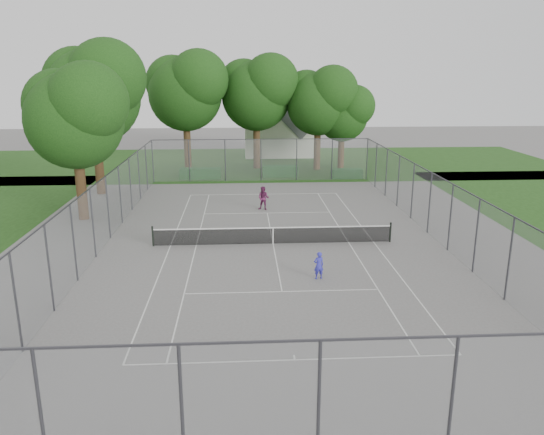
{
  "coord_description": "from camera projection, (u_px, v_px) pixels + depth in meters",
  "views": [
    {
      "loc": [
        -1.61,
        -27.06,
        9.04
      ],
      "look_at": [
        0.0,
        1.0,
        1.2
      ],
      "focal_mm": 35.0,
      "sensor_mm": 36.0,
      "label": 1
    }
  ],
  "objects": [
    {
      "name": "tree_far_midright",
      "position": [
        319.0,
        98.0,
        48.21
      ],
      "size": [
        6.63,
        6.05,
        9.53
      ],
      "color": "#3D2816",
      "rests_on": "ground"
    },
    {
      "name": "girl_player",
      "position": [
        319.0,
        265.0,
        23.62
      ],
      "size": [
        0.52,
        0.4,
        1.27
      ],
      "primitive_type": "imported",
      "rotation": [
        0.0,
        0.0,
        3.36
      ],
      "color": "#3330B7",
      "rests_on": "ground"
    },
    {
      "name": "tree_far_midleft",
      "position": [
        257.0,
        90.0,
        48.64
      ],
      "size": [
        7.36,
        6.72,
        10.57
      ],
      "color": "#3D2816",
      "rests_on": "ground"
    },
    {
      "name": "tree_far_left",
      "position": [
        186.0,
        88.0,
        47.36
      ],
      "size": [
        7.57,
        6.92,
        10.89
      ],
      "color": "#3D2816",
      "rests_on": "ground"
    },
    {
      "name": "court_markings",
      "position": [
        273.0,
        244.0,
        28.54
      ],
      "size": [
        11.03,
        23.83,
        0.01
      ],
      "color": "silver",
      "rests_on": "ground"
    },
    {
      "name": "ground",
      "position": [
        273.0,
        244.0,
        28.54
      ],
      "size": [
        120.0,
        120.0,
        0.0
      ],
      "primitive_type": "plane",
      "color": "slate",
      "rests_on": "ground"
    },
    {
      "name": "tree_side_back",
      "position": [
        93.0,
        89.0,
        38.07
      ],
      "size": [
        7.83,
        7.15,
        11.25
      ],
      "color": "#3D2816",
      "rests_on": "ground"
    },
    {
      "name": "hedge_mid",
      "position": [
        280.0,
        171.0,
        46.49
      ],
      "size": [
        3.06,
        0.87,
        0.96
      ],
      "primitive_type": "cube",
      "color": "#184C1B",
      "rests_on": "ground"
    },
    {
      "name": "house",
      "position": [
        281.0,
        119.0,
        57.71
      ],
      "size": [
        7.78,
        6.03,
        9.69
      ],
      "color": "silver",
      "rests_on": "ground"
    },
    {
      "name": "tree_side_front",
      "position": [
        75.0,
        113.0,
        31.51
      ],
      "size": [
        6.68,
        6.1,
        9.6
      ],
      "color": "#3D2816",
      "rests_on": "ground"
    },
    {
      "name": "hedge_right",
      "position": [
        347.0,
        173.0,
        45.89
      ],
      "size": [
        2.64,
        0.97,
        0.79
      ],
      "primitive_type": "cube",
      "color": "#184C1B",
      "rests_on": "ground"
    },
    {
      "name": "tennis_net",
      "position": [
        273.0,
        235.0,
        28.4
      ],
      "size": [
        12.87,
        0.1,
        1.1
      ],
      "color": "black",
      "rests_on": "ground"
    },
    {
      "name": "woman_player",
      "position": [
        264.0,
        198.0,
        35.32
      ],
      "size": [
        0.92,
        0.82,
        1.58
      ],
      "primitive_type": "imported",
      "rotation": [
        0.0,
        0.0,
        -0.33
      ],
      "color": "#65214B",
      "rests_on": "ground"
    },
    {
      "name": "tree_far_right",
      "position": [
        343.0,
        112.0,
        48.69
      ],
      "size": [
        5.42,
        4.95,
        7.79
      ],
      "color": "#3D2816",
      "rests_on": "ground"
    },
    {
      "name": "perimeter_fence",
      "position": [
        273.0,
        211.0,
        28.05
      ],
      "size": [
        18.08,
        34.08,
        3.52
      ],
      "color": "#38383D",
      "rests_on": "ground"
    },
    {
      "name": "grass_far",
      "position": [
        258.0,
        163.0,
        53.54
      ],
      "size": [
        60.0,
        20.0,
        0.0
      ],
      "primitive_type": "cube",
      "color": "#1C4313",
      "rests_on": "ground"
    },
    {
      "name": "hedge_left",
      "position": [
        200.0,
        173.0,
        45.72
      ],
      "size": [
        3.5,
        1.05,
        0.87
      ],
      "primitive_type": "cube",
      "color": "#184C1B",
      "rests_on": "ground"
    }
  ]
}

